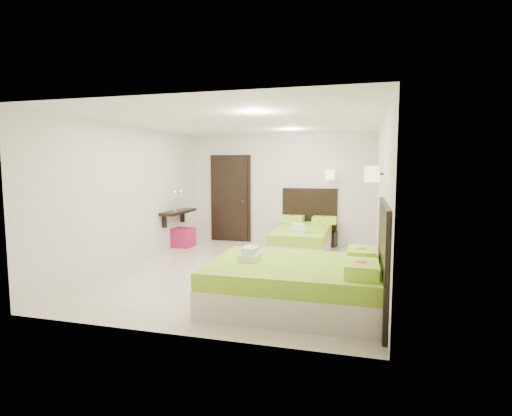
% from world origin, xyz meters
% --- Properties ---
extents(floor, '(5.50, 5.50, 0.00)m').
position_xyz_m(floor, '(0.00, 0.00, 0.00)').
color(floor, beige).
rests_on(floor, ground).
extents(bed_single, '(1.28, 2.14, 1.76)m').
position_xyz_m(bed_single, '(0.75, 1.78, 0.33)').
color(bed_single, beige).
rests_on(bed_single, ground).
extents(bed_double, '(2.25, 1.91, 1.86)m').
position_xyz_m(bed_double, '(1.21, -1.50, 0.33)').
color(bed_double, beige).
rests_on(bed_double, ground).
extents(nightstand, '(0.46, 0.43, 0.35)m').
position_xyz_m(nightstand, '(1.20, 2.69, 0.17)').
color(nightstand, black).
rests_on(nightstand, ground).
extents(ottoman, '(0.45, 0.45, 0.43)m').
position_xyz_m(ottoman, '(-2.02, 1.71, 0.22)').
color(ottoman, '#9D154A').
rests_on(ottoman, ground).
extents(door, '(1.02, 0.15, 2.14)m').
position_xyz_m(door, '(-1.20, 2.70, 1.05)').
color(door, black).
rests_on(door, ground).
extents(console_shelf, '(0.35, 1.20, 0.78)m').
position_xyz_m(console_shelf, '(-2.08, 1.60, 0.82)').
color(console_shelf, black).
rests_on(console_shelf, ground).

